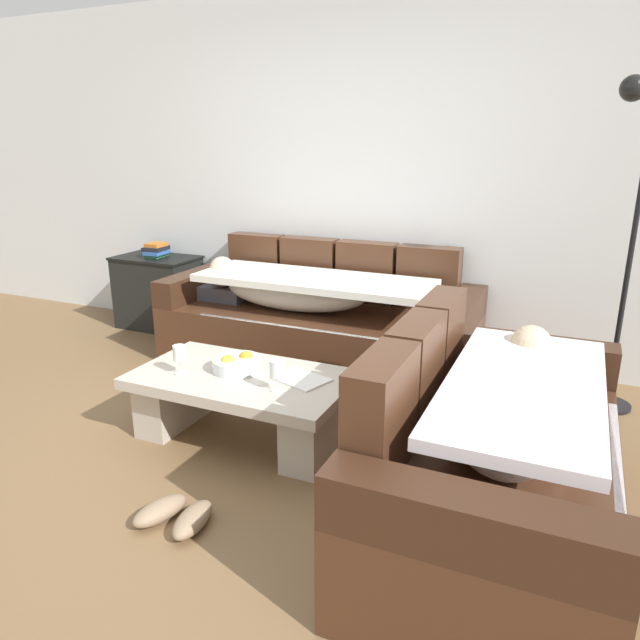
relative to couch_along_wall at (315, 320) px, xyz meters
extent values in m
plane|color=brown|center=(0.06, -1.62, -0.33)|extent=(14.00, 14.00, 0.00)
cube|color=silver|center=(0.06, 0.53, 1.02)|extent=(9.00, 0.10, 2.70)
cube|color=#482A1A|center=(0.03, -0.02, -0.12)|extent=(2.28, 0.92, 0.42)
cube|color=#482A1A|center=(-0.69, 0.36, 0.32)|extent=(0.45, 0.16, 0.46)
cube|color=#482A1A|center=(-0.21, 0.36, 0.32)|extent=(0.45, 0.16, 0.46)
cube|color=#482A1A|center=(0.27, 0.36, 0.32)|extent=(0.45, 0.16, 0.46)
cube|color=#482A1A|center=(0.76, 0.36, 0.32)|extent=(0.45, 0.16, 0.46)
cube|color=#392215|center=(-1.02, -0.02, 0.19)|extent=(0.18, 0.92, 0.20)
cube|color=#392215|center=(1.09, -0.02, 0.19)|extent=(0.18, 0.92, 0.20)
cube|color=#4C4C56|center=(-0.75, -0.03, 0.14)|extent=(0.36, 0.28, 0.11)
sphere|color=tan|center=(-0.75, -0.07, 0.30)|extent=(0.21, 0.21, 0.21)
sphere|color=#CCB793|center=(-0.75, -0.07, 0.33)|extent=(0.20, 0.20, 0.20)
ellipsoid|color=silver|center=(-0.13, -0.07, 0.23)|extent=(1.10, 0.44, 0.28)
cube|color=silver|center=(0.03, -0.09, 0.33)|extent=(1.70, 0.60, 0.05)
cube|color=silver|center=(0.03, -0.46, -0.10)|extent=(1.44, 0.04, 0.38)
cube|color=#482A1A|center=(1.53, -1.45, -0.12)|extent=(0.92, 1.76, 0.42)
cube|color=#482A1A|center=(1.15, -1.92, 0.32)|extent=(0.16, 0.44, 0.46)
cube|color=#482A1A|center=(1.15, -1.45, 0.32)|extent=(0.16, 0.44, 0.46)
cube|color=#482A1A|center=(1.15, -0.99, 0.32)|extent=(0.16, 0.44, 0.46)
cube|color=#392215|center=(1.53, -2.24, 0.19)|extent=(0.92, 0.18, 0.20)
cube|color=#392215|center=(1.53, -0.66, 0.19)|extent=(0.92, 0.18, 0.20)
cube|color=#4C4C56|center=(1.54, -0.93, 0.14)|extent=(0.28, 0.36, 0.11)
sphere|color=#936B4C|center=(1.58, -0.93, 0.30)|extent=(0.21, 0.21, 0.21)
sphere|color=#CCB793|center=(1.58, -0.93, 0.33)|extent=(0.20, 0.20, 0.20)
ellipsoid|color=silver|center=(1.58, -1.55, 0.23)|extent=(0.44, 0.84, 0.28)
cube|color=silver|center=(1.60, -1.45, 0.33)|extent=(0.60, 1.29, 0.05)
cube|color=silver|center=(1.97, -1.45, -0.10)|extent=(0.04, 1.10, 0.38)
cube|color=#BCB2A2|center=(0.12, -1.23, 0.02)|extent=(1.20, 0.68, 0.06)
cube|color=#BCB2A2|center=(-0.34, -1.23, -0.17)|extent=(0.20, 0.54, 0.32)
cube|color=#BCB2A2|center=(0.58, -1.23, -0.17)|extent=(0.20, 0.54, 0.32)
cylinder|color=silver|center=(0.07, -1.18, 0.08)|extent=(0.28, 0.28, 0.07)
sphere|color=orange|center=(0.09, -1.14, 0.11)|extent=(0.08, 0.08, 0.08)
sphere|color=gold|center=(0.03, -1.23, 0.11)|extent=(0.08, 0.08, 0.08)
cylinder|color=silver|center=(-0.19, -1.36, 0.05)|extent=(0.06, 0.06, 0.01)
cylinder|color=silver|center=(-0.19, -1.36, 0.09)|extent=(0.01, 0.01, 0.07)
cylinder|color=silver|center=(-0.19, -1.36, 0.17)|extent=(0.07, 0.07, 0.08)
cylinder|color=silver|center=(0.40, -1.34, 0.05)|extent=(0.06, 0.06, 0.01)
cylinder|color=silver|center=(0.40, -1.34, 0.09)|extent=(0.01, 0.01, 0.07)
cylinder|color=silver|center=(0.40, -1.34, 0.17)|extent=(0.07, 0.07, 0.08)
cube|color=white|center=(0.45, -1.16, 0.05)|extent=(0.33, 0.29, 0.01)
cube|color=black|center=(-1.64, 0.23, -0.02)|extent=(0.70, 0.42, 0.62)
cube|color=black|center=(-1.64, 0.23, 0.30)|extent=(0.72, 0.44, 0.02)
cube|color=#338C59|center=(-1.63, 0.23, 0.32)|extent=(0.14, 0.20, 0.03)
cube|color=#2D569E|center=(-1.61, 0.22, 0.35)|extent=(0.17, 0.22, 0.03)
cube|color=black|center=(-1.63, 0.23, 0.38)|extent=(0.19, 0.23, 0.03)
cube|color=#B76623|center=(-1.63, 0.24, 0.41)|extent=(0.14, 0.17, 0.03)
cylinder|color=black|center=(2.02, 0.06, -0.32)|extent=(0.28, 0.28, 0.02)
cylinder|color=black|center=(2.02, 0.06, 0.59)|extent=(0.03, 0.03, 1.80)
sphere|color=black|center=(1.90, -0.04, 1.55)|extent=(0.14, 0.14, 0.14)
ellipsoid|color=#8C7259|center=(0.18, -2.04, -0.29)|extent=(0.19, 0.29, 0.09)
ellipsoid|color=#8C7259|center=(0.35, -2.03, -0.29)|extent=(0.15, 0.28, 0.09)
camera|label=1|loc=(1.73, -3.76, 1.28)|focal=32.65mm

